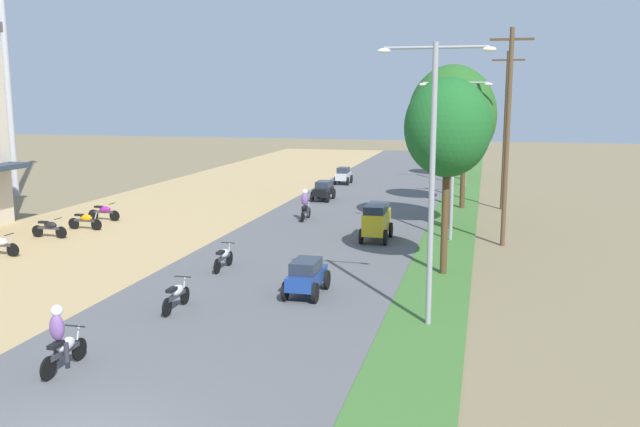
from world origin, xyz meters
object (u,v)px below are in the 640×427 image
(streetlamp_mid, at_px, (453,148))
(median_tree_fourth, at_px, (466,110))
(car_van_yellow, at_px, (377,220))
(car_sedan_black, at_px, (323,190))
(median_tree_third, at_px, (466,101))
(car_hatchback_silver, at_px, (343,175))
(median_tree_second, at_px, (452,117))
(motorbike_foreground_rider, at_px, (61,340))
(motorbike_ahead_fourth, at_px, (305,206))
(parked_motorbike_fifth, at_px, (49,227))
(streetlamp_farthest, at_px, (471,121))
(streetlamp_near, at_px, (432,166))
(parked_motorbike_seventh, at_px, (104,211))
(car_sedan_blue, at_px, (306,275))
(utility_pole_far, at_px, (505,128))
(streetlamp_far, at_px, (467,128))
(parked_motorbike_sixth, at_px, (85,220))
(parked_motorbike_fourth, at_px, (0,244))
(median_tree_nearest, at_px, (448,128))
(motorbike_ahead_third, at_px, (224,256))
(motorbike_ahead_second, at_px, (176,294))
(utility_pole_near, at_px, (507,135))

(streetlamp_mid, bearing_deg, median_tree_fourth, 90.60)
(car_van_yellow, distance_m, car_sedan_black, 12.10)
(median_tree_third, distance_m, car_hatchback_silver, 13.59)
(median_tree_second, xyz_separation_m, motorbike_foreground_rider, (-7.91, -20.07, -4.66))
(median_tree_third, xyz_separation_m, motorbike_ahead_fourth, (-7.81, -6.13, -5.34))
(streetlamp_mid, height_order, motorbike_ahead_fourth, streetlamp_mid)
(streetlamp_mid, relative_size, car_hatchback_silver, 3.58)
(parked_motorbike_fifth, height_order, streetlamp_farthest, streetlamp_farthest)
(median_tree_third, relative_size, streetlamp_near, 0.99)
(parked_motorbike_seventh, xyz_separation_m, car_sedan_blue, (13.74, -10.51, 0.19))
(parked_motorbike_fifth, xyz_separation_m, median_tree_third, (18.11, 13.16, 5.64))
(streetlamp_near, relative_size, utility_pole_far, 0.88)
(median_tree_second, bearing_deg, streetlamp_farthest, 89.55)
(median_tree_fourth, distance_m, motorbike_foreground_rider, 41.54)
(motorbike_ahead_fourth, bearing_deg, median_tree_second, -2.76)
(parked_motorbike_seventh, xyz_separation_m, streetlamp_farthest, (17.85, 31.78, 3.72))
(median_tree_fourth, bearing_deg, streetlamp_far, -86.52)
(parked_motorbike_sixth, distance_m, median_tree_third, 21.54)
(streetlamp_mid, xyz_separation_m, car_hatchback_silver, (-8.72, 17.91, -3.48))
(parked_motorbike_fourth, distance_m, median_tree_third, 25.14)
(median_tree_third, bearing_deg, parked_motorbike_fourth, -136.86)
(parked_motorbike_fourth, bearing_deg, streetlamp_far, 56.51)
(streetlamp_near, bearing_deg, utility_pole_far, 83.54)
(streetlamp_far, height_order, car_van_yellow, streetlamp_far)
(median_tree_second, bearing_deg, median_tree_nearest, -88.08)
(parked_motorbike_fourth, height_order, parked_motorbike_fifth, same)
(car_sedan_blue, bearing_deg, median_tree_nearest, 43.24)
(parked_motorbike_fourth, bearing_deg, median_tree_fourth, 60.40)
(streetlamp_near, relative_size, motorbike_ahead_third, 4.39)
(motorbike_ahead_second, relative_size, motorbike_ahead_fourth, 1.00)
(parked_motorbike_fourth, bearing_deg, utility_pole_near, 19.65)
(median_tree_third, height_order, streetlamp_far, median_tree_third)
(car_sedan_black, bearing_deg, motorbike_ahead_third, -88.92)
(car_sedan_blue, bearing_deg, streetlamp_far, 81.97)
(streetlamp_mid, bearing_deg, parked_motorbike_seventh, 178.26)
(streetlamp_near, distance_m, motorbike_foreground_rider, 10.53)
(streetlamp_far, bearing_deg, median_tree_third, -88.98)
(streetlamp_farthest, bearing_deg, motorbike_ahead_fourth, -104.62)
(parked_motorbike_fifth, bearing_deg, motorbike_ahead_fourth, 34.32)
(parked_motorbike_sixth, relative_size, motorbike_ahead_fourth, 1.00)
(parked_motorbike_sixth, relative_size, motorbike_foreground_rider, 1.00)
(parked_motorbike_seventh, bearing_deg, median_tree_fourth, 52.11)
(median_tree_fourth, xyz_separation_m, motorbike_ahead_fourth, (-7.39, -20.11, -4.52))
(streetlamp_mid, distance_m, motorbike_ahead_second, 15.00)
(parked_motorbike_fourth, xyz_separation_m, motorbike_foreground_rider, (9.56, -9.80, 0.30))
(car_hatchback_silver, bearing_deg, car_sedan_black, -87.13)
(utility_pole_near, height_order, motorbike_ahead_fourth, utility_pole_near)
(parked_motorbike_fifth, distance_m, utility_pole_far, 24.83)
(utility_pole_far, height_order, motorbike_ahead_third, utility_pole_far)
(streetlamp_far, bearing_deg, motorbike_ahead_third, -106.66)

